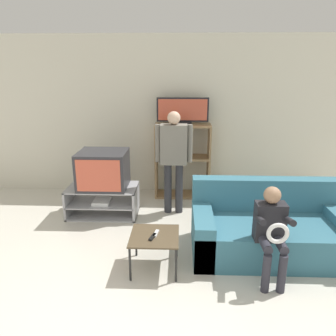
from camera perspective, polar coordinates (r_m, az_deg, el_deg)
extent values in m
cube|color=silver|center=(5.53, -1.05, 8.93)|extent=(6.40, 0.06, 2.60)
cube|color=#A8A8AD|center=(5.01, -11.08, -7.71)|extent=(1.00, 0.58, 0.02)
cube|color=#A8A8AD|center=(4.93, -11.20, -5.78)|extent=(0.97, 0.58, 0.02)
cube|color=#A8A8AD|center=(4.85, -11.35, -3.32)|extent=(1.00, 0.58, 0.02)
cube|color=#A8A8AD|center=(5.06, -16.59, -5.34)|extent=(0.03, 0.58, 0.43)
cube|color=#A8A8AD|center=(4.84, -5.58, -5.72)|extent=(0.03, 0.58, 0.43)
cube|color=white|center=(4.86, -11.41, -5.73)|extent=(0.24, 0.28, 0.05)
cube|color=#2D2D33|center=(4.77, -11.21, -0.23)|extent=(0.68, 0.60, 0.53)
cube|color=#D8593F|center=(4.49, -12.07, -1.37)|extent=(0.60, 0.01, 0.45)
cube|color=#9E7A51|center=(5.42, -2.06, 1.29)|extent=(0.03, 0.38, 1.22)
cube|color=#9E7A51|center=(5.43, 7.10, 1.19)|extent=(0.03, 0.38, 1.22)
cube|color=#9E7A51|center=(5.60, 2.44, -4.60)|extent=(0.83, 0.38, 0.03)
cube|color=#9E7A51|center=(5.39, 2.53, 1.87)|extent=(0.83, 0.38, 0.03)
cube|color=#9E7A51|center=(5.28, 2.61, 7.44)|extent=(0.83, 0.38, 0.03)
cube|color=black|center=(5.31, 0.85, 3.04)|extent=(0.18, 0.04, 0.22)
cube|color=black|center=(5.30, 2.54, 7.87)|extent=(0.29, 0.20, 0.04)
cube|color=black|center=(5.27, 2.57, 10.13)|extent=(0.82, 0.04, 0.38)
cube|color=#D8593F|center=(5.25, 2.57, 10.10)|extent=(0.77, 0.01, 0.33)
cube|color=brown|center=(3.52, -2.36, -11.74)|extent=(0.51, 0.51, 0.02)
cylinder|color=black|center=(3.45, -6.63, -16.31)|extent=(0.02, 0.02, 0.37)
cylinder|color=black|center=(3.41, 1.41, -16.58)|extent=(0.02, 0.02, 0.37)
cylinder|color=black|center=(3.84, -5.58, -12.54)|extent=(0.02, 0.02, 0.37)
cylinder|color=black|center=(3.81, 1.52, -12.72)|extent=(0.02, 0.02, 0.37)
cube|color=black|center=(3.46, -2.71, -11.90)|extent=(0.08, 0.15, 0.02)
cube|color=silver|center=(3.53, -2.11, -11.32)|extent=(0.06, 0.15, 0.02)
cube|color=teal|center=(4.04, 17.30, -11.50)|extent=(1.78, 0.92, 0.40)
cube|color=teal|center=(4.19, 16.56, -4.35)|extent=(1.78, 0.20, 0.40)
cube|color=teal|center=(3.88, 5.99, -10.97)|extent=(0.22, 0.92, 0.52)
cylinder|color=#2D2D33|center=(4.84, -0.02, -3.52)|extent=(0.11, 0.11, 0.76)
cylinder|color=#2D2D33|center=(4.84, 1.94, -3.54)|extent=(0.11, 0.11, 0.76)
cube|color=gray|center=(4.65, 1.00, 4.14)|extent=(0.38, 0.20, 0.57)
cylinder|color=gray|center=(4.66, -1.81, 4.33)|extent=(0.08, 0.08, 0.54)
cylinder|color=gray|center=(4.65, 3.82, 4.28)|extent=(0.08, 0.08, 0.54)
sphere|color=beige|center=(4.58, 1.03, 8.72)|extent=(0.18, 0.18, 0.18)
cylinder|color=#2D2D38|center=(3.41, 16.71, -17.18)|extent=(0.08, 0.08, 0.40)
cylinder|color=#2D2D38|center=(3.45, 19.23, -17.00)|extent=(0.08, 0.08, 0.40)
cylinder|color=#2D2D38|center=(3.41, 16.45, -12.38)|extent=(0.09, 0.30, 0.09)
cylinder|color=#2D2D38|center=(3.45, 18.92, -12.27)|extent=(0.09, 0.30, 0.09)
cube|color=#232328|center=(3.49, 17.29, -8.90)|extent=(0.30, 0.17, 0.40)
cylinder|color=#232328|center=(3.31, 15.68, -8.66)|extent=(0.06, 0.31, 0.14)
cylinder|color=#232328|center=(3.38, 20.18, -8.52)|extent=(0.06, 0.31, 0.14)
sphere|color=#A37A5B|center=(3.37, 17.71, -4.52)|extent=(0.17, 0.17, 0.17)
torus|color=white|center=(3.23, 18.59, -10.75)|extent=(0.21, 0.04, 0.21)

